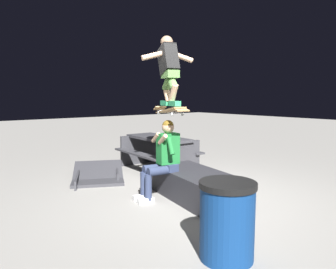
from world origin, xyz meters
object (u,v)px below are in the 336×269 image
ledge_box_main (194,185)px  kicker_ramp (98,176)px  person_sitting_on_ledge (162,156)px  picnic_table_back (158,148)px  trash_bin (227,220)px  skateboard (170,110)px  skater_airborne (169,67)px

ledge_box_main → kicker_ramp: ledge_box_main is taller
person_sitting_on_ledge → kicker_ramp: 1.89m
kicker_ramp → person_sitting_on_ledge: bearing=-171.2°
ledge_box_main → picnic_table_back: 2.20m
picnic_table_back → trash_bin: trash_bin is taller
picnic_table_back → trash_bin: bearing=152.3°
skateboard → picnic_table_back: size_ratio=0.58×
kicker_ramp → trash_bin: 3.75m
skateboard → skater_airborne: 0.69m
ledge_box_main → trash_bin: trash_bin is taller
skater_airborne → trash_bin: skater_airborne is taller
skater_airborne → picnic_table_back: 2.59m
picnic_table_back → person_sitting_on_ledge: bearing=144.4°
skateboard → trash_bin: size_ratio=1.27×
skater_airborne → kicker_ramp: 2.74m
kicker_ramp → skateboard: bearing=-167.4°
skateboard → person_sitting_on_ledge: bearing=72.4°
kicker_ramp → trash_bin: trash_bin is taller
ledge_box_main → trash_bin: 1.98m
skater_airborne → ledge_box_main: bearing=-142.2°
person_sitting_on_ledge → trash_bin: person_sitting_on_ledge is taller
person_sitting_on_ledge → trash_bin: 2.10m
trash_bin → skater_airborne: bearing=-23.2°
picnic_table_back → trash_bin: 4.13m
skater_airborne → picnic_table_back: bearing=-32.5°
picnic_table_back → skateboard: bearing=147.9°
skateboard → trash_bin: (-1.91, 0.83, -1.03)m
skateboard → ledge_box_main: bearing=-135.5°
ledge_box_main → kicker_ramp: (2.08, 0.68, -0.17)m
person_sitting_on_ledge → skateboard: 0.75m
person_sitting_on_ledge → kicker_ramp: (1.76, 0.27, -0.65)m
person_sitting_on_ledge → skater_airborne: bearing=-84.6°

